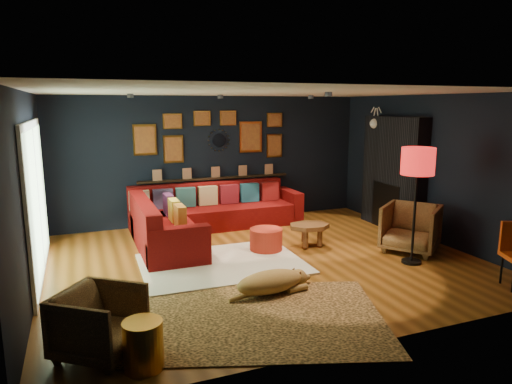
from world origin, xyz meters
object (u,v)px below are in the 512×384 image
object	(u,v)px
armchair_right	(411,226)
dog	(270,278)
pouf	(266,239)
floor_lamp	(418,166)
gold_stool	(143,345)
coffee_table	(309,228)
sectional	(198,218)
armchair_left	(99,319)

from	to	relation	value
armchair_right	dog	xyz separation A→B (m)	(-2.88, -0.77, -0.22)
pouf	armchair_right	distance (m)	2.42
floor_lamp	dog	xyz separation A→B (m)	(-2.51, -0.28, -1.30)
gold_stool	floor_lamp	size ratio (longest dim) A/B	0.26
floor_lamp	coffee_table	bearing A→B (deg)	129.14
gold_stool	dog	size ratio (longest dim) A/B	0.36
armchair_right	gold_stool	xyz separation A→B (m)	(-4.64, -1.91, -0.21)
sectional	pouf	bearing A→B (deg)	-59.59
coffee_table	pouf	world-z (taller)	coffee_table
sectional	armchair_right	size ratio (longest dim) A/B	3.89
armchair_left	gold_stool	xyz separation A→B (m)	(0.36, -0.40, -0.14)
armchair_right	gold_stool	size ratio (longest dim) A/B	1.89
armchair_left	floor_lamp	bearing A→B (deg)	-40.36
gold_stool	dog	world-z (taller)	gold_stool
armchair_right	coffee_table	bearing A→B (deg)	-157.73
coffee_table	armchair_right	xyz separation A→B (m)	(1.45, -0.84, 0.11)
coffee_table	dog	bearing A→B (deg)	-131.48
coffee_table	armchair_right	world-z (taller)	armchair_right
pouf	dog	distance (m)	1.75
pouf	floor_lamp	size ratio (longest dim) A/B	0.30
pouf	gold_stool	xyz separation A→B (m)	(-2.39, -2.77, 0.02)
pouf	floor_lamp	world-z (taller)	floor_lamp
armchair_right	dog	bearing A→B (deg)	-112.54
pouf	armchair_right	world-z (taller)	armchair_right
sectional	pouf	size ratio (longest dim) A/B	6.25
dog	gold_stool	bearing A→B (deg)	-153.81
pouf	dog	bearing A→B (deg)	-110.98
coffee_table	floor_lamp	xyz separation A→B (m)	(1.08, -1.33, 1.20)
sectional	armchair_right	xyz separation A→B (m)	(3.06, -2.25, 0.12)
sectional	dog	distance (m)	3.03
pouf	sectional	bearing A→B (deg)	120.41
sectional	floor_lamp	xyz separation A→B (m)	(2.70, -2.74, 1.20)
floor_lamp	dog	size ratio (longest dim) A/B	1.40
pouf	gold_stool	size ratio (longest dim) A/B	1.18
sectional	gold_stool	bearing A→B (deg)	-110.76
sectional	pouf	xyz separation A→B (m)	(0.81, -1.39, -0.11)
coffee_table	floor_lamp	distance (m)	2.09
sectional	floor_lamp	distance (m)	4.03
armchair_left	armchair_right	distance (m)	5.22
armchair_right	floor_lamp	bearing A→B (deg)	-74.25
pouf	coffee_table	bearing A→B (deg)	-1.49
armchair_right	floor_lamp	distance (m)	1.24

